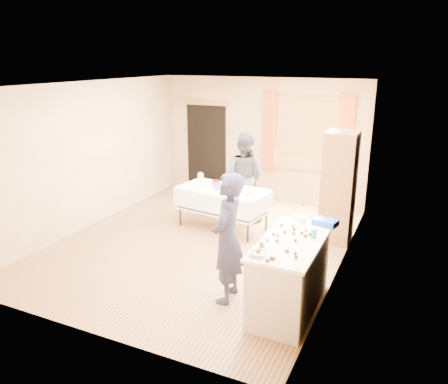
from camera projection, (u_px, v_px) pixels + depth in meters
The scene contains 29 objects.
floor at pixel (202, 244), 7.34m from camera, with size 4.50×5.50×0.02m, color #9E7047.
ceiling at pixel (200, 83), 6.56m from camera, with size 4.50×5.50×0.02m, color white.
wall_back at pixel (261, 140), 9.34m from camera, with size 4.50×0.02×2.60m, color tan.
wall_front at pixel (78, 226), 4.55m from camera, with size 4.50×0.02×2.60m, color tan.
wall_left at pixel (90, 155), 7.85m from camera, with size 0.02×5.50×2.60m, color tan.
wall_right at pixel (346, 185), 6.04m from camera, with size 0.02×5.50×2.60m, color tan.
window_frame at pixel (307, 134), 8.85m from camera, with size 1.32×0.06×1.52m, color olive.
window_pane at pixel (307, 134), 8.83m from camera, with size 1.20×0.02×1.40m, color white.
curtain_left at pixel (270, 132), 9.12m from camera, with size 0.28×0.06×1.65m, color #AD4E1F.
curtain_right at pixel (346, 137), 8.49m from camera, with size 0.28×0.06×1.65m, color #AD4E1F.
doorway at pixel (206, 149), 9.93m from camera, with size 0.95×0.04×2.00m, color black.
door_lintel at pixel (205, 103), 9.60m from camera, with size 1.05×0.06×0.08m, color olive.
cabinet at pixel (339, 187), 7.21m from camera, with size 0.50×0.60×1.86m, color brown.
counter at pixel (290, 275), 5.31m from camera, with size 0.70×1.47×0.91m.
party_table at pixel (223, 205), 7.87m from camera, with size 1.70×1.04×0.75m.
chair at pixel (243, 198), 8.80m from camera, with size 0.49×0.49×0.93m.
girl at pixel (228, 238), 5.41m from camera, with size 0.47×0.65×1.68m, color #1F203D.
woman at pixel (244, 176), 8.23m from camera, with size 0.89×0.73×1.67m, color black.
soda_can at pixel (314, 233), 5.22m from camera, with size 0.07×0.07×0.12m, color #127D46.
mixing_bowl at pixel (258, 253), 4.78m from camera, with size 0.20×0.20×0.05m, color white.
foam_block at pixel (300, 219), 5.74m from camera, with size 0.15×0.10×0.08m, color white.
blue_basket at pixel (325, 222), 5.63m from camera, with size 0.30×0.20×0.08m, color #1438BC.
pitcher at pixel (201, 180), 7.91m from camera, with size 0.11×0.11×0.22m, color silver.
cup_red at pixel (216, 183), 7.90m from camera, with size 0.16×0.16×0.11m, color red.
cup_rainbow at pixel (217, 187), 7.69m from camera, with size 0.14×0.14×0.12m, color red.
small_bowl at pixel (239, 188), 7.71m from camera, with size 0.21×0.21×0.06m, color white.
pastry_tray at pixel (243, 194), 7.43m from camera, with size 0.28×0.20×0.02m, color white.
bottle at pixel (201, 177), 8.20m from camera, with size 0.09×0.09×0.15m, color white.
cake_balls at pixel (284, 241), 5.09m from camera, with size 0.50×1.11×0.04m.
Camera 1 is at (3.16, -5.98, 2.99)m, focal length 35.00 mm.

